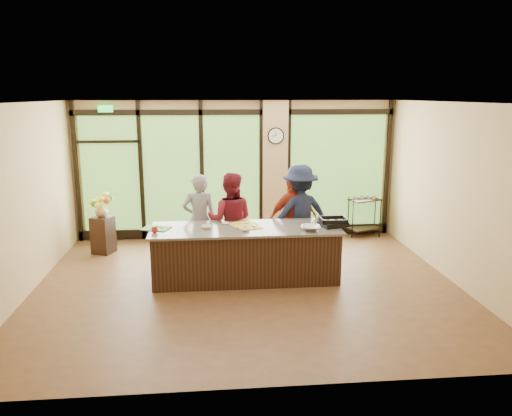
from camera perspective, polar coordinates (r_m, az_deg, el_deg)
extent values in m
plane|color=#52321C|center=(8.45, -1.03, -8.80)|extent=(7.00, 7.00, 0.00)
plane|color=white|center=(7.86, -1.12, 11.98)|extent=(7.00, 7.00, 0.00)
plane|color=tan|center=(10.97, -2.27, 4.36)|extent=(7.00, 0.00, 7.00)
plane|color=tan|center=(8.51, -25.28, 0.64)|extent=(0.00, 6.00, 6.00)
plane|color=tan|center=(8.99, 21.78, 1.54)|extent=(0.00, 6.00, 6.00)
cube|color=tan|center=(10.99, 2.19, 4.37)|extent=(0.55, 0.12, 3.00)
cube|color=black|center=(10.81, -2.32, 10.89)|extent=(6.90, 0.08, 0.12)
cube|color=black|center=(11.21, -2.20, -2.67)|extent=(6.90, 0.08, 0.20)
cube|color=#19D83F|center=(10.94, -16.83, 10.80)|extent=(0.30, 0.04, 0.14)
cube|color=#336924|center=(11.14, -16.30, 3.71)|extent=(1.20, 0.02, 2.50)
cube|color=#336924|center=(10.96, -9.60, 3.92)|extent=(1.20, 0.02, 2.50)
cube|color=#336924|center=(10.94, -2.79, 4.07)|extent=(1.20, 0.02, 2.50)
cube|color=#336924|center=(11.30, 9.24, 4.19)|extent=(2.10, 0.02, 2.50)
cube|color=black|center=(11.26, -19.84, 3.82)|extent=(0.08, 0.08, 3.00)
cube|color=black|center=(11.00, -13.00, 4.06)|extent=(0.08, 0.08, 3.00)
cube|color=black|center=(10.91, -6.20, 4.24)|extent=(0.08, 0.08, 3.00)
cube|color=black|center=(10.97, 0.62, 4.36)|extent=(0.08, 0.08, 3.00)
cube|color=black|center=(11.04, 3.73, 4.40)|extent=(0.08, 0.08, 3.00)
cube|color=black|center=(11.61, 14.79, 4.41)|extent=(0.08, 0.08, 3.00)
cube|color=black|center=(8.59, -1.20, -5.34)|extent=(3.10, 1.00, 0.88)
cube|color=slate|center=(8.45, -1.21, -2.37)|extent=(3.20, 1.10, 0.04)
cylinder|color=black|center=(10.84, 2.27, 8.24)|extent=(0.36, 0.04, 0.36)
cylinder|color=white|center=(10.82, 2.28, 8.24)|extent=(0.31, 0.01, 0.31)
cube|color=black|center=(10.81, 2.29, 8.50)|extent=(0.01, 0.00, 0.11)
cube|color=black|center=(10.81, 2.02, 8.23)|extent=(0.09, 0.00, 0.01)
imported|color=gray|center=(9.24, -6.46, -1.38)|extent=(0.66, 0.46, 1.72)
imported|color=maroon|center=(9.12, -2.95, -1.40)|extent=(0.96, 0.80, 1.76)
imported|color=maroon|center=(9.39, 4.21, -1.27)|extent=(1.05, 0.64, 1.67)
imported|color=#171D33|center=(9.38, 5.02, -0.70)|extent=(1.33, 0.95, 1.86)
cube|color=black|center=(8.62, 8.80, -1.81)|extent=(0.52, 0.46, 0.08)
imported|color=silver|center=(8.30, 6.25, -2.30)|extent=(0.37, 0.37, 0.08)
cube|color=green|center=(8.54, -11.35, -2.29)|extent=(0.53, 0.46, 0.01)
cube|color=gold|center=(8.65, -1.50, -1.85)|extent=(0.53, 0.47, 0.01)
cube|color=gold|center=(8.42, -0.74, -2.25)|extent=(0.44, 0.39, 0.01)
imported|color=white|center=(8.41, -5.65, -2.17)|extent=(0.23, 0.23, 0.05)
imported|color=white|center=(8.23, -1.18, -2.50)|extent=(0.18, 0.18, 0.04)
imported|color=white|center=(8.66, -3.49, -1.78)|extent=(0.15, 0.15, 0.03)
imported|color=#A71B10|center=(8.29, -11.52, -2.50)|extent=(0.11, 0.11, 0.08)
cube|color=black|center=(10.47, -17.08, -2.95)|extent=(0.49, 0.49, 0.74)
imported|color=#937850|center=(10.35, -17.26, -0.27)|extent=(0.31, 0.31, 0.26)
cube|color=black|center=(11.51, 12.18, -2.26)|extent=(0.78, 0.61, 0.03)
cube|color=black|center=(11.36, 12.33, 0.92)|extent=(0.78, 0.61, 0.03)
cylinder|color=black|center=(11.20, 10.98, -1.24)|extent=(0.02, 0.02, 0.88)
cylinder|color=black|center=(11.39, 14.00, -1.15)|extent=(0.02, 0.02, 0.88)
cylinder|color=black|center=(11.52, 10.50, -0.82)|extent=(0.02, 0.02, 0.88)
cylinder|color=black|center=(11.71, 13.44, -0.74)|extent=(0.02, 0.02, 0.88)
imported|color=silver|center=(11.29, 11.31, 1.20)|extent=(0.13, 0.13, 0.09)
imported|color=silver|center=(11.33, 12.02, 1.21)|extent=(0.13, 0.13, 0.09)
imported|color=silver|center=(11.38, 12.72, 1.22)|extent=(0.13, 0.13, 0.09)
imported|color=silver|center=(11.42, 13.37, 1.23)|extent=(0.13, 0.13, 0.09)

